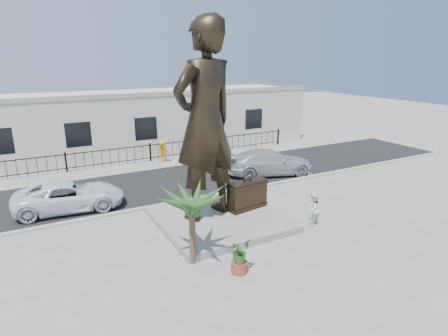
# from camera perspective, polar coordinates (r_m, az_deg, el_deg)

# --- Properties ---
(ground) EXTENTS (100.00, 100.00, 0.00)m
(ground) POSITION_cam_1_polar(r_m,az_deg,el_deg) (15.78, 3.52, -9.87)
(ground) COLOR #9E9991
(ground) RESTS_ON ground
(street) EXTENTS (40.00, 7.00, 0.01)m
(street) POSITION_cam_1_polar(r_m,az_deg,el_deg) (22.45, -7.33, -1.80)
(street) COLOR black
(street) RESTS_ON ground
(curb) EXTENTS (40.00, 0.25, 0.12)m
(curb) POSITION_cam_1_polar(r_m,az_deg,el_deg) (19.39, -3.54, -4.51)
(curb) COLOR #A5A399
(curb) RESTS_ON ground
(far_sidewalk) EXTENTS (40.00, 2.50, 0.02)m
(far_sidewalk) POSITION_cam_1_polar(r_m,az_deg,el_deg) (26.07, -10.55, 0.65)
(far_sidewalk) COLOR #9E9991
(far_sidewalk) RESTS_ON ground
(plinth) EXTENTS (5.20, 5.20, 0.30)m
(plinth) POSITION_cam_1_polar(r_m,az_deg,el_deg) (16.66, -0.70, -7.78)
(plinth) COLOR gray
(plinth) RESTS_ON ground
(fence) EXTENTS (22.00, 0.10, 1.20)m
(fence) POSITION_cam_1_polar(r_m,az_deg,el_deg) (26.65, -11.16, 2.28)
(fence) COLOR black
(fence) RESTS_ON ground
(building) EXTENTS (28.00, 7.00, 4.40)m
(building) POSITION_cam_1_polar(r_m,az_deg,el_deg) (30.30, -13.77, 6.90)
(building) COLOR silver
(building) RESTS_ON ground
(statue) EXTENTS (3.45, 2.71, 8.32)m
(statue) POSITION_cam_1_polar(r_m,az_deg,el_deg) (15.54, -2.93, 7.08)
(statue) COLOR black
(statue) RESTS_ON plinth
(suitcase) EXTENTS (1.97, 0.89, 1.34)m
(suitcase) POSITION_cam_1_polar(r_m,az_deg,el_deg) (17.16, 3.57, -4.11)
(suitcase) COLOR black
(suitcase) RESTS_ON plinth
(tourist) EXTENTS (0.81, 0.70, 1.43)m
(tourist) POSITION_cam_1_polar(r_m,az_deg,el_deg) (16.65, 13.37, -6.14)
(tourist) COLOR white
(tourist) RESTS_ON ground
(car_white) EXTENTS (5.17, 2.82, 1.38)m
(car_white) POSITION_cam_1_polar(r_m,az_deg,el_deg) (19.23, -22.46, -3.94)
(car_white) COLOR white
(car_white) RESTS_ON street
(car_silver) EXTENTS (5.77, 3.71, 1.56)m
(car_silver) POSITION_cam_1_polar(r_m,az_deg,el_deg) (23.29, 6.94, 0.89)
(car_silver) COLOR #A9ACAD
(car_silver) RESTS_ON street
(worker) EXTENTS (1.11, 0.72, 1.62)m
(worker) POSITION_cam_1_polar(r_m,az_deg,el_deg) (26.00, -9.40, 2.53)
(worker) COLOR #FF9D0D
(worker) RESTS_ON far_sidewalk
(palm_tree) EXTENTS (1.80, 1.80, 3.20)m
(palm_tree) POSITION_cam_1_polar(r_m,az_deg,el_deg) (13.74, -4.72, -14.17)
(palm_tree) COLOR #234B1B
(palm_tree) RESTS_ON ground
(planter) EXTENTS (0.56, 0.56, 0.40)m
(planter) POSITION_cam_1_polar(r_m,az_deg,el_deg) (13.07, 2.32, -14.84)
(planter) COLOR #9D3829
(planter) RESTS_ON ground
(shrub) EXTENTS (0.93, 0.88, 0.82)m
(shrub) POSITION_cam_1_polar(r_m,az_deg,el_deg) (12.77, 2.35, -12.51)
(shrub) COLOR #2C6A22
(shrub) RESTS_ON planter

